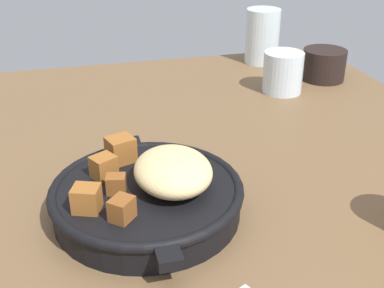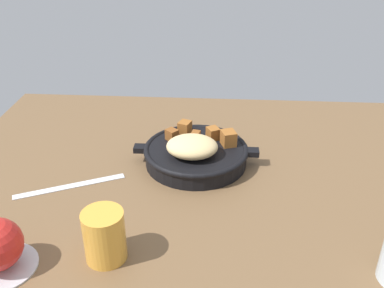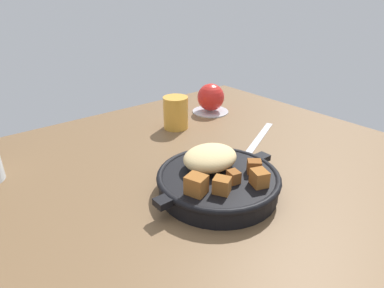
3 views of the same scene
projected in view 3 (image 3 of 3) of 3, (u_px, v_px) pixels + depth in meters
ground_plane at (180, 183)px, 64.34cm from camera, size 109.43×87.57×2.40cm
cast_iron_skillet at (217, 178)px, 58.54cm from camera, size 26.47×22.18×7.63cm
saucer_plate at (210, 111)px, 98.20cm from camera, size 10.82×10.82×0.60cm
red_apple at (211, 97)px, 96.35cm from camera, size 8.00×8.00×8.00cm
butter_knife at (259, 138)px, 80.68cm from camera, size 20.15×10.51×0.36cm
juice_glass_amber at (176, 113)px, 85.33cm from camera, size 6.51×6.51×8.47cm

